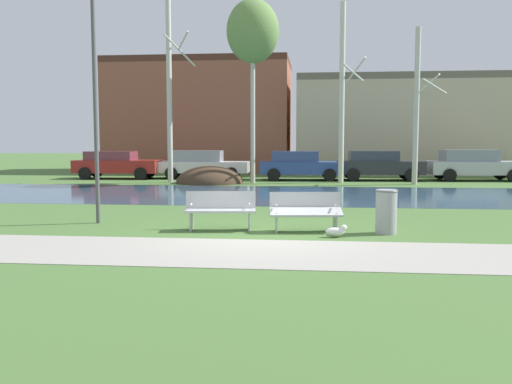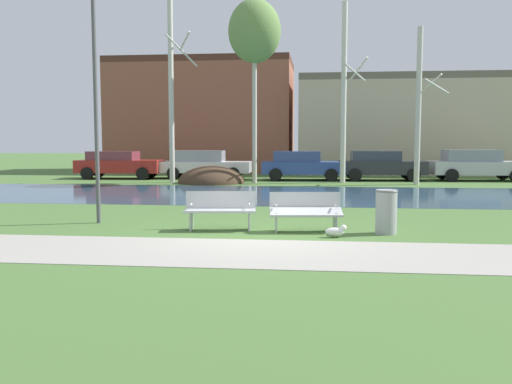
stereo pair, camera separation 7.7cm
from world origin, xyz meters
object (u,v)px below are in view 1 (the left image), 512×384
(parked_hatch_third_blue, at_px, (300,165))
(parked_van_nearest_red, at_px, (116,164))
(streetlamp, at_px, (94,65))
(parked_wagon_fourth_dark, at_px, (378,165))
(seagull, at_px, (336,231))
(parked_suv_fifth_silver, at_px, (474,164))
(parked_sedan_second_white, at_px, (202,164))
(trash_bin, at_px, (386,211))
(bench_right, at_px, (306,210))
(bench_left, at_px, (220,209))

(parked_hatch_third_blue, bearing_deg, parked_van_nearest_red, 179.67)
(streetlamp, distance_m, parked_wagon_fourth_dark, 17.95)
(parked_van_nearest_red, bearing_deg, parked_hatch_third_blue, -0.33)
(seagull, xyz_separation_m, parked_suv_fifth_silver, (7.51, 17.27, 0.68))
(streetlamp, xyz_separation_m, parked_sedan_second_white, (-0.68, 15.96, -3.04))
(trash_bin, height_order, parked_hatch_third_blue, parked_hatch_third_blue)
(seagull, height_order, parked_wagon_fourth_dark, parked_wagon_fourth_dark)
(streetlamp, bearing_deg, seagull, -13.92)
(streetlamp, distance_m, parked_suv_fifth_silver, 20.88)
(bench_right, relative_size, streetlamp, 0.29)
(seagull, xyz_separation_m, parked_van_nearest_red, (-10.90, 16.75, 0.64))
(trash_bin, relative_size, parked_sedan_second_white, 0.20)
(bench_left, xyz_separation_m, streetlamp, (-3.17, 0.72, 3.35))
(parked_hatch_third_blue, bearing_deg, seagull, -85.82)
(streetlamp, bearing_deg, parked_hatch_third_blue, 73.46)
(seagull, distance_m, parked_suv_fifth_silver, 18.84)
(parked_sedan_second_white, height_order, parked_wagon_fourth_dark, parked_wagon_fourth_dark)
(seagull, distance_m, parked_wagon_fourth_dark, 17.17)
(parked_hatch_third_blue, xyz_separation_m, parked_wagon_fourth_dark, (3.96, 0.25, 0.01))
(parked_wagon_fourth_dark, bearing_deg, bench_left, -108.17)
(streetlamp, xyz_separation_m, parked_van_nearest_red, (-5.14, 15.32, -3.05))
(bench_left, bearing_deg, parked_suv_fifth_silver, 58.65)
(bench_right, distance_m, parked_hatch_third_blue, 16.00)
(trash_bin, xyz_separation_m, parked_van_nearest_red, (-11.99, 16.15, 0.27))
(seagull, relative_size, parked_wagon_fourth_dark, 0.11)
(trash_bin, relative_size, parked_suv_fifth_silver, 0.21)
(seagull, bearing_deg, streetlamp, 166.08)
(bench_right, height_order, streetlamp, streetlamp)
(seagull, height_order, parked_sedan_second_white, parked_sedan_second_white)
(parked_van_nearest_red, bearing_deg, parked_suv_fifth_silver, 1.63)
(parked_sedan_second_white, bearing_deg, seagull, -69.69)
(streetlamp, height_order, parked_sedan_second_white, streetlamp)
(bench_right, xyz_separation_m, parked_sedan_second_white, (-5.78, 16.68, 0.31))
(streetlamp, xyz_separation_m, parked_hatch_third_blue, (4.53, 15.27, -3.04))
(streetlamp, bearing_deg, parked_suv_fifth_silver, 50.08)
(trash_bin, xyz_separation_m, parked_wagon_fourth_dark, (1.65, 16.35, 0.29))
(seagull, relative_size, parked_suv_fifth_silver, 0.10)
(parked_sedan_second_white, bearing_deg, parked_hatch_third_blue, -7.60)
(trash_bin, distance_m, parked_wagon_fourth_dark, 16.43)
(parked_hatch_third_blue, distance_m, parked_suv_fifth_silver, 8.74)
(parked_wagon_fourth_dark, bearing_deg, parked_sedan_second_white, 177.21)
(bench_right, height_order, parked_suv_fifth_silver, parked_suv_fifth_silver)
(parked_van_nearest_red, distance_m, parked_wagon_fourth_dark, 13.64)
(streetlamp, xyz_separation_m, parked_suv_fifth_silver, (13.26, 15.85, -3.01))
(trash_bin, height_order, parked_suv_fifth_silver, parked_suv_fifth_silver)
(parked_wagon_fourth_dark, distance_m, parked_suv_fifth_silver, 4.77)
(trash_bin, height_order, parked_wagon_fourth_dark, parked_wagon_fourth_dark)
(bench_right, bearing_deg, trash_bin, -3.62)
(bench_right, distance_m, parked_van_nearest_red, 19.03)
(parked_wagon_fourth_dark, bearing_deg, parked_van_nearest_red, -179.19)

